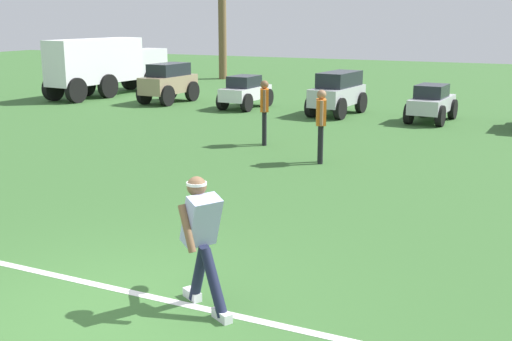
% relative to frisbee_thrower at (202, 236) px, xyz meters
% --- Properties ---
extents(ground_plane, '(80.00, 80.00, 0.00)m').
position_rel_frisbee_thrower_xyz_m(ground_plane, '(-0.85, -0.71, -0.80)').
color(ground_plane, '#37632E').
extents(field_line_paint, '(20.06, 0.26, 0.01)m').
position_rel_frisbee_thrower_xyz_m(field_line_paint, '(-0.85, -0.04, -0.80)').
color(field_line_paint, white).
rests_on(field_line_paint, ground_plane).
extents(frisbee_thrower, '(0.90, 0.77, 1.43)m').
position_rel_frisbee_thrower_xyz_m(frisbee_thrower, '(0.00, 0.00, 0.00)').
color(frisbee_thrower, '#191E38').
rests_on(frisbee_thrower, ground_plane).
extents(frisbee_in_flight, '(0.37, 0.37, 0.09)m').
position_rel_frisbee_thrower_xyz_m(frisbee_in_flight, '(-0.37, 0.44, -0.13)').
color(frisbee_in_flight, white).
extents(teammate_near_sideline, '(0.31, 0.48, 1.56)m').
position_rel_frisbee_thrower_xyz_m(teammate_near_sideline, '(-1.23, 7.11, 0.14)').
color(teammate_near_sideline, black).
rests_on(teammate_near_sideline, ground_plane).
extents(teammate_midfield, '(0.32, 0.48, 1.56)m').
position_rel_frisbee_thrower_xyz_m(teammate_midfield, '(-3.13, 8.39, 0.14)').
color(teammate_midfield, black).
rests_on(teammate_midfield, ground_plane).
extents(parked_car_slot_a, '(1.27, 2.40, 1.40)m').
position_rel_frisbee_thrower_xyz_m(parked_car_slot_a, '(-9.47, 13.96, -0.06)').
color(parked_car_slot_a, '#998466').
rests_on(parked_car_slot_a, ground_plane).
extents(parked_car_slot_b, '(1.15, 2.23, 1.10)m').
position_rel_frisbee_thrower_xyz_m(parked_car_slot_b, '(-6.36, 13.87, -0.24)').
color(parked_car_slot_b, silver).
rests_on(parked_car_slot_b, ground_plane).
extents(parked_car_slot_c, '(1.36, 2.48, 1.34)m').
position_rel_frisbee_thrower_xyz_m(parked_car_slot_c, '(-3.07, 13.81, -0.08)').
color(parked_car_slot_c, '#B7BABF').
rests_on(parked_car_slot_c, ground_plane).
extents(parked_car_slot_d, '(1.22, 2.25, 1.10)m').
position_rel_frisbee_thrower_xyz_m(parked_car_slot_d, '(-0.14, 13.69, -0.24)').
color(parked_car_slot_d, '#B7BABF').
rests_on(parked_car_slot_d, ground_plane).
extents(box_truck, '(1.77, 5.97, 2.20)m').
position_rel_frisbee_thrower_xyz_m(box_truck, '(-12.83, 14.73, 0.43)').
color(box_truck, silver).
rests_on(box_truck, ground_plane).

